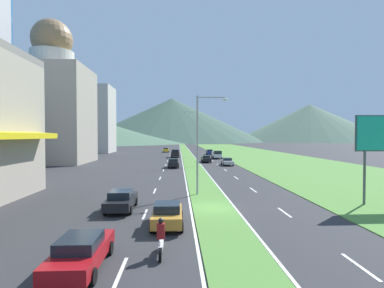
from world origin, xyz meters
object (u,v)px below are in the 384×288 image
(pickup_truck_0, at_px, (175,154))
(pickup_truck_1, at_px, (217,155))
(car_7, at_px, (206,159))
(motorcycle_rider, at_px, (161,240))
(street_lamp_mid, at_px, (196,135))
(car_6, at_px, (166,150))
(street_lamp_near, at_px, (201,138))
(car_0, at_px, (210,152))
(car_2, at_px, (227,161))
(car_5, at_px, (121,200))
(car_3, at_px, (167,214))
(car_4, at_px, (81,252))
(car_1, at_px, (173,163))

(pickup_truck_0, bearing_deg, pickup_truck_1, -114.73)
(car_7, relative_size, motorcycle_rider, 2.39)
(street_lamp_mid, bearing_deg, car_6, 98.40)
(car_6, distance_m, car_7, 41.97)
(motorcycle_rider, bearing_deg, pickup_truck_1, -9.76)
(street_lamp_near, height_order, car_0, street_lamp_near)
(pickup_truck_1, distance_m, motorcycle_rider, 61.89)
(street_lamp_mid, height_order, car_0, street_lamp_mid)
(pickup_truck_1, relative_size, motorcycle_rider, 2.70)
(car_2, height_order, car_5, car_5)
(car_0, distance_m, car_3, 72.38)
(street_lamp_mid, bearing_deg, pickup_truck_0, 99.20)
(car_3, bearing_deg, car_2, -14.54)
(street_lamp_mid, distance_m, pickup_truck_0, 25.55)
(car_6, bearing_deg, pickup_truck_0, -172.37)
(car_2, height_order, car_3, car_3)
(car_2, distance_m, car_4, 46.92)
(pickup_truck_0, bearing_deg, street_lamp_mid, -170.80)
(street_lamp_mid, relative_size, pickup_truck_0, 1.88)
(car_0, relative_size, car_3, 1.10)
(car_3, bearing_deg, car_4, 149.73)
(car_1, bearing_deg, pickup_truck_0, -0.18)
(car_1, xyz_separation_m, pickup_truck_1, (10.49, 21.11, 0.17))
(car_3, height_order, motorcycle_rider, motorcycle_rider)
(pickup_truck_0, bearing_deg, car_4, 177.11)
(car_2, bearing_deg, car_3, -14.54)
(car_5, relative_size, car_6, 1.00)
(car_4, distance_m, pickup_truck_0, 67.10)
(car_0, distance_m, car_6, 20.28)
(car_5, relative_size, pickup_truck_1, 0.87)
(street_lamp_mid, height_order, pickup_truck_1, street_lamp_mid)
(car_7, height_order, pickup_truck_0, pickup_truck_0)
(street_lamp_mid, xyz_separation_m, car_0, (6.23, 35.31, -4.95))
(pickup_truck_0, bearing_deg, street_lamp_near, -176.77)
(car_3, bearing_deg, street_lamp_mid, -6.23)
(car_4, bearing_deg, car_1, -4.60)
(car_4, height_order, motorcycle_rider, motorcycle_rider)
(car_1, bearing_deg, car_3, -179.79)
(pickup_truck_0, xyz_separation_m, pickup_truck_1, (10.41, -4.79, 0.00))
(car_0, bearing_deg, pickup_truck_0, -44.21)
(street_lamp_near, bearing_deg, street_lamp_mid, 87.56)
(street_lamp_mid, distance_m, car_1, 6.51)
(car_2, xyz_separation_m, car_5, (-13.76, -34.66, 0.04))
(street_lamp_mid, relative_size, car_2, 2.18)
(street_lamp_mid, xyz_separation_m, motorcycle_rider, (-4.10, -41.01, -5.00))
(car_5, xyz_separation_m, motorcycle_rider, (3.50, -9.02, -0.02))
(car_2, bearing_deg, pickup_truck_1, 179.23)
(car_6, relative_size, pickup_truck_1, 0.87)
(car_0, height_order, pickup_truck_1, pickup_truck_1)
(car_5, height_order, car_6, car_6)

